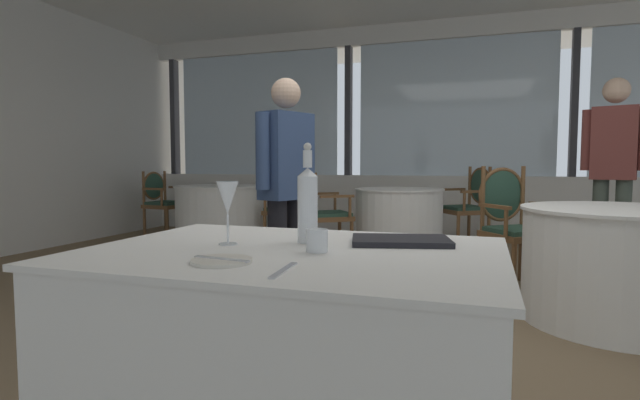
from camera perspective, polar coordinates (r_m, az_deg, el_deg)
ground_plane at (r=3.12m, az=10.49°, el=-14.67°), size 13.37×13.37×0.00m
window_wall_far at (r=6.81m, az=15.13°, el=5.32°), size 9.22×0.14×2.90m
foreground_table at (r=1.70m, az=-3.15°, el=-17.92°), size 1.32×0.96×0.73m
side_plate at (r=1.41m, az=-11.34°, el=-6.93°), size 0.17×0.17×0.01m
butter_knife at (r=1.41m, az=-11.34°, el=-6.72°), size 0.18×0.04×0.00m
dinner_fork at (r=1.28m, az=-4.25°, el=-8.12°), size 0.03×0.19×0.00m
water_bottle at (r=1.71m, az=-1.45°, el=-0.27°), size 0.07×0.07×0.35m
wine_glass at (r=1.69m, az=-10.69°, el=0.10°), size 0.08×0.08×0.22m
water_tumbler at (r=1.54m, az=-0.36°, el=-4.72°), size 0.07×0.07×0.07m
menu_book at (r=1.73m, az=9.34°, el=-4.67°), size 0.37×0.28×0.02m
background_table_0 at (r=3.65m, az=31.38°, el=-6.52°), size 1.18×1.18×0.73m
dining_chair_0_1 at (r=4.35m, az=21.27°, el=-1.85°), size 0.66×0.64×0.99m
background_table_1 at (r=6.43m, az=-11.19°, el=-1.61°), size 1.22×1.22×0.73m
dining_chair_1_0 at (r=5.85m, az=-3.00°, el=-0.17°), size 0.52×0.58×0.97m
dining_chair_1_1 at (r=7.07m, az=-17.92°, el=0.19°), size 0.52×0.58×0.91m
background_table_2 at (r=5.63m, az=9.13°, el=-2.39°), size 1.00×1.00×0.73m
dining_chair_2_0 at (r=5.29m, az=0.07°, el=-0.88°), size 0.64×0.66×0.92m
dining_chair_2_1 at (r=6.07m, az=17.09°, el=-0.07°), size 0.64×0.66×0.98m
diner_person_0 at (r=3.32m, az=-3.93°, el=2.19°), size 0.31×0.50×1.58m
diner_person_1 at (r=5.14m, az=30.89°, el=3.74°), size 0.51×0.29×1.77m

